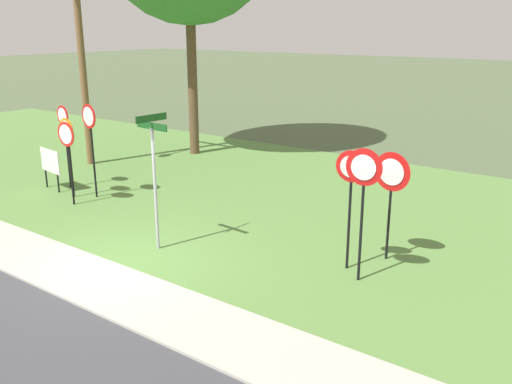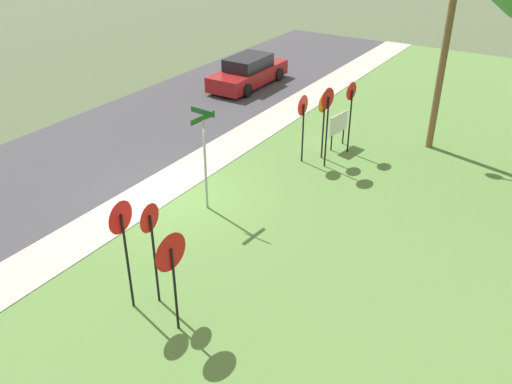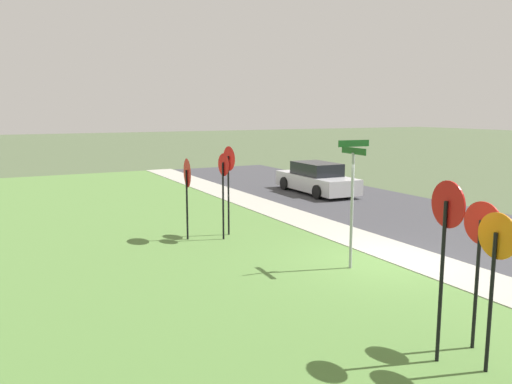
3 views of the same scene
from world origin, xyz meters
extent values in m
plane|color=#4C5B3D|center=(0.00, 0.00, 0.00)|extent=(160.00, 160.00, 0.00)
cube|color=#ADAA9E|center=(0.00, -0.80, 0.03)|extent=(44.00, 1.60, 0.06)
cube|color=#567F3D|center=(0.00, 6.00, 0.02)|extent=(44.00, 12.00, 0.04)
cylinder|color=black|center=(-4.79, 2.42, 1.05)|extent=(0.06, 0.06, 2.03)
cylinder|color=orange|center=(-4.79, 2.38, 2.02)|extent=(0.65, 0.06, 0.65)
cylinder|color=white|center=(-4.79, 2.37, 2.02)|extent=(0.51, 0.03, 0.51)
cylinder|color=black|center=(-4.25, 2.80, 1.25)|extent=(0.06, 0.06, 2.41)
cylinder|color=red|center=(-4.25, 2.76, 2.40)|extent=(0.68, 0.11, 0.68)
cylinder|color=white|center=(-4.25, 2.75, 2.40)|extent=(0.53, 0.08, 0.53)
cylinder|color=black|center=(-4.18, 1.98, 1.06)|extent=(0.06, 0.06, 2.04)
cylinder|color=red|center=(-4.18, 1.94, 2.03)|extent=(0.67, 0.03, 0.67)
cylinder|color=white|center=(-4.18, 1.92, 2.03)|extent=(0.53, 0.01, 0.53)
cylinder|color=black|center=(3.94, 2.67, 1.15)|extent=(0.06, 0.06, 2.23)
cone|color=red|center=(3.94, 2.63, 2.20)|extent=(0.64, 0.09, 0.64)
cone|color=silver|center=(3.94, 2.61, 2.20)|extent=(0.44, 0.06, 0.44)
cylinder|color=black|center=(4.37, 2.31, 1.22)|extent=(0.06, 0.06, 2.36)
cone|color=red|center=(4.37, 2.27, 2.33)|extent=(0.72, 0.09, 0.72)
cone|color=white|center=(4.37, 2.25, 2.33)|extent=(0.49, 0.05, 0.49)
cylinder|color=black|center=(4.39, 3.60, 1.05)|extent=(0.06, 0.06, 2.01)
cone|color=red|center=(4.39, 3.56, 1.97)|extent=(0.82, 0.10, 0.82)
cone|color=white|center=(4.39, 3.54, 1.97)|extent=(0.56, 0.07, 0.56)
cylinder|color=#9EA0A8|center=(0.04, 1.12, 1.39)|extent=(0.07, 0.07, 2.70)
cylinder|color=#9EA0A8|center=(0.04, 1.12, 2.75)|extent=(0.09, 0.09, 0.03)
cube|color=#19511E|center=(0.04, 1.12, 2.81)|extent=(0.96, 0.09, 0.15)
cube|color=#19511E|center=(0.04, 1.12, 2.98)|extent=(0.08, 0.82, 0.15)
cube|color=silver|center=(9.95, -4.57, 0.50)|extent=(4.72, 1.84, 0.68)
cube|color=black|center=(9.95, -4.57, 1.12)|extent=(2.38, 1.51, 0.56)
cylinder|color=black|center=(11.42, -3.76, 0.31)|extent=(0.61, 0.20, 0.60)
cylinder|color=black|center=(11.37, -5.47, 0.31)|extent=(0.61, 0.20, 0.60)
cylinder|color=black|center=(8.53, -3.67, 0.31)|extent=(0.61, 0.20, 0.60)
cylinder|color=black|center=(8.48, -5.39, 0.31)|extent=(0.61, 0.20, 0.60)
camera|label=1|loc=(8.63, -6.90, 4.84)|focal=38.94mm
camera|label=2|loc=(10.86, 9.60, 8.10)|focal=38.23mm
camera|label=3|loc=(-9.38, 8.48, 3.72)|focal=36.14mm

